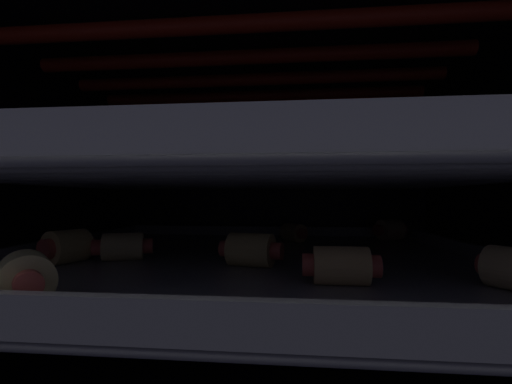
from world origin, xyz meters
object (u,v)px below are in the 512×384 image
pig_in_blanket_lower_1 (390,230)px  pig_in_blanket_lower_2 (294,233)px  pig_in_blanket_lower_5 (251,250)px  pig_in_blanket_upper_1 (283,167)px  pig_in_blanket_lower_0 (123,247)px  baking_tray_upper (250,174)px  heating_element (250,69)px  pig_in_blanket_upper_0 (362,166)px  pig_in_blanket_upper_2 (92,156)px  pig_in_blanket_upper_3 (147,163)px  pig_in_blanket_lower_7 (26,277)px  pig_in_blanket_upper_5 (365,158)px  pig_in_blanket_lower_6 (341,266)px  pig_in_blanket_upper_4 (281,138)px  pig_in_blanket_lower_3 (67,246)px  baking_tray_lower (250,259)px  oven_rack_upper (250,182)px  oven_rack_lower (250,267)px

pig_in_blanket_lower_1 → pig_in_blanket_lower_2: (-14.07, -3.18, -0.25)cm
pig_in_blanket_lower_5 → pig_in_blanket_upper_1: (2.37, 19.57, 9.19)cm
pig_in_blanket_lower_0 → baking_tray_upper: bearing=18.2°
heating_element → pig_in_blanket_lower_0: bearing=-161.8°
pig_in_blanket_upper_0 → pig_in_blanket_upper_2: (-30.88, -15.40, 0.06)cm
pig_in_blanket_upper_0 → pig_in_blanket_upper_1: pig_in_blanket_upper_1 is taller
pig_in_blanket_lower_5 → pig_in_blanket_upper_0: 25.10cm
pig_in_blanket_lower_5 → pig_in_blanket_upper_3: pig_in_blanket_upper_3 is taller
pig_in_blanket_lower_7 → pig_in_blanket_upper_5: 33.57cm
pig_in_blanket_upper_5 → pig_in_blanket_lower_6: bearing=-107.5°
pig_in_blanket_lower_6 → pig_in_blanket_upper_4: (-4.27, 0.01, 9.17)cm
heating_element → pig_in_blanket_lower_3: bearing=-160.4°
pig_in_blanket_upper_0 → pig_in_blanket_upper_3: pig_in_blanket_upper_0 is taller
baking_tray_lower → pig_in_blanket_lower_1: size_ratio=8.91×
pig_in_blanket_lower_1 → pig_in_blanket_lower_2: 14.43cm
pig_in_blanket_upper_2 → pig_in_blanket_upper_3: size_ratio=1.21×
oven_rack_upper → pig_in_blanket_lower_7: bearing=-121.5°
oven_rack_lower → pig_in_blanket_lower_5: (0.76, -5.79, 2.66)cm
pig_in_blanket_upper_0 → pig_in_blanket_upper_5: (-1.44, -9.76, 0.06)cm
baking_tray_lower → pig_in_blanket_lower_5: 6.10cm
pig_in_blanket_upper_0 → pig_in_blanket_upper_1: size_ratio=0.98×
pig_in_blanket_lower_0 → pig_in_blanket_lower_5: size_ratio=0.97×
pig_in_blanket_lower_1 → baking_tray_upper: 25.73cm
pig_in_blanket_lower_3 → oven_rack_upper: 18.90cm
pig_in_blanket_lower_0 → pig_in_blanket_lower_2: (16.87, 16.90, -0.09)cm
pig_in_blanket_upper_0 → pig_in_blanket_upper_2: size_ratio=0.86×
pig_in_blanket_lower_7 → baking_tray_upper: (11.12, 18.13, 7.28)cm
pig_in_blanket_lower_6 → baking_tray_upper: baking_tray_upper is taller
pig_in_blanket_upper_3 → pig_in_blanket_upper_5: size_ratio=1.03×
baking_tray_lower → pig_in_blanket_lower_3: (-16.76, -5.98, 1.87)cm
pig_in_blanket_lower_0 → pig_in_blanket_lower_3: size_ratio=1.13×
pig_in_blanket_lower_3 → baking_tray_upper: bearing=19.6°
pig_in_blanket_lower_1 → pig_in_blanket_upper_0: 10.54cm
pig_in_blanket_lower_3 → baking_tray_upper: baking_tray_upper is taller
pig_in_blanket_lower_5 → pig_in_blanket_upper_0: bearing=54.9°
pig_in_blanket_lower_2 → baking_tray_upper: (-4.66, -12.90, 7.50)cm
baking_tray_lower → pig_in_blanket_upper_5: size_ratio=9.17×
oven_rack_lower → pig_in_blanket_upper_2: 20.56cm
pig_in_blanket_lower_0 → pig_in_blanket_upper_1: size_ratio=1.06×
pig_in_blanket_lower_5 → oven_rack_upper: 8.68cm
pig_in_blanket_upper_1 → pig_in_blanket_lower_0: bearing=-130.8°
baking_tray_lower → pig_in_blanket_upper_5: 17.22cm
pig_in_blanket_lower_7 → pig_in_blanket_upper_3: bearing=95.6°
oven_rack_lower → baking_tray_lower: baking_tray_lower is taller
oven_rack_lower → pig_in_blanket_lower_5: size_ratio=8.43×
pig_in_blanket_lower_1 → baking_tray_upper: bearing=-139.4°
oven_rack_upper → baking_tray_upper: bearing=90.0°
oven_rack_upper → oven_rack_lower: bearing=90.0°
baking_tray_upper → pig_in_blanket_upper_2: size_ratio=7.38×
oven_rack_lower → pig_in_blanket_upper_3: size_ratio=9.77×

